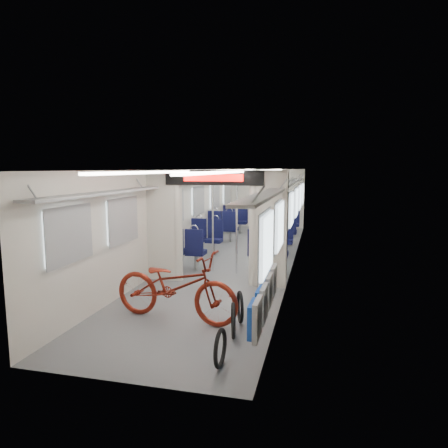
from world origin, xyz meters
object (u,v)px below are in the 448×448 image
seat_bay_near_right (272,241)px  stanchion_near_left (213,221)px  stanchion_near_right (237,223)px  bike_hoop_a (220,350)px  bike_hoop_b (233,322)px  seat_bay_near_left (197,240)px  flip_bench (265,297)px  stanchion_far_right (255,210)px  stanchion_far_left (237,209)px  seat_bay_far_left (229,221)px  bicycle (175,286)px  bike_hoop_c (240,309)px  seat_bay_far_right (284,224)px

seat_bay_near_right → stanchion_near_left: bearing=-135.9°
seat_bay_near_right → stanchion_near_right: bearing=-117.9°
bike_hoop_a → bike_hoop_b: (-0.03, 0.83, 0.02)m
bike_hoop_b → seat_bay_near_left: size_ratio=0.26×
flip_bench → stanchion_far_right: stanchion_far_right is taller
stanchion_far_left → stanchion_near_left: bearing=-89.4°
bike_hoop_b → seat_bay_far_left: bearing=103.2°
seat_bay_far_left → seat_bay_near_left: bearing=-90.0°
seat_bay_near_left → bicycle: bearing=-77.3°
flip_bench → seat_bay_far_left: seat_bay_far_left is taller
bike_hoop_a → seat_bay_near_left: seat_bay_near_left is taller
flip_bench → bike_hoop_c: flip_bench is taller
seat_bay_far_left → bicycle: bearing=-83.4°
flip_bench → stanchion_far_right: 6.14m
bike_hoop_a → stanchion_near_right: bearing=99.2°
stanchion_near_left → stanchion_far_right: 2.76m
bike_hoop_a → seat_bay_near_right: size_ratio=0.24×
bicycle → seat_bay_near_left: (-0.87, 3.86, -0.01)m
stanchion_far_left → seat_bay_near_left: bearing=-107.6°
bicycle → stanchion_near_left: stanchion_near_left is taller
bike_hoop_c → seat_bay_near_left: (-1.86, 3.73, 0.31)m
bicycle → stanchion_near_right: (0.35, 2.92, 0.60)m
stanchion_near_left → stanchion_far_left: 2.86m
seat_bay_near_left → seat_bay_near_right: (1.87, 0.29, 0.00)m
bicycle → seat_bay_near_left: size_ratio=1.05×
bicycle → stanchion_near_left: size_ratio=0.90×
bicycle → bike_hoop_a: size_ratio=4.38×
bicycle → bike_hoop_c: size_ratio=4.20×
flip_bench → stanchion_far_right: size_ratio=0.90×
seat_bay_near_left → stanchion_far_right: bearing=57.6°
stanchion_near_left → seat_bay_far_right: bearing=74.7°
flip_bench → stanchion_near_right: 3.46m
flip_bench → stanchion_near_left: size_ratio=0.90×
seat_bay_near_left → stanchion_far_left: stanchion_far_left is taller
stanchion_near_left → bike_hoop_b: bearing=-70.4°
seat_bay_far_right → stanchion_near_right: bearing=-98.3°
bike_hoop_b → stanchion_near_left: (-1.22, 3.42, 0.92)m
bicycle → seat_bay_near_left: bicycle is taller
bike_hoop_b → seat_bay_far_left: size_ratio=0.24×
bike_hoop_a → stanchion_near_left: bearing=106.3°
flip_bench → bike_hoop_a: 1.10m
stanchion_far_left → bike_hoop_b: bearing=-78.8°
seat_bay_far_right → stanchion_near_left: size_ratio=0.88×
flip_bench → bike_hoop_c: bearing=134.3°
flip_bench → seat_bay_near_right: (-0.42, 4.47, -0.05)m
bicycle → stanchion_far_left: 5.87m
flip_bench → seat_bay_far_right: (-0.42, 7.72, -0.04)m
flip_bench → bike_hoop_b: (-0.41, -0.13, -0.35)m
bicycle → seat_bay_near_right: size_ratio=1.04×
bike_hoop_a → seat_bay_near_right: seat_bay_near_right is taller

